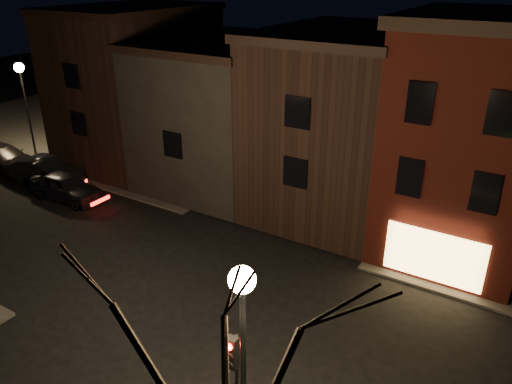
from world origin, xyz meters
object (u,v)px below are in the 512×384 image
Objects in this scene: traffic_signal at (235,379)px; parked_car_b at (46,171)px; street_lamp_far at (22,85)px; parked_car_a at (66,187)px; parked_car_c at (3,158)px; street_lamp_near at (243,323)px.

parked_car_b is (-20.35, 9.44, -2.00)m from traffic_signal.
street_lamp_far is at bearing 54.46° from parked_car_b.
street_lamp_far is at bearing 154.55° from traffic_signal.
parked_car_b is at bearing 70.86° from parked_car_a.
traffic_signal is 0.83× the size of parked_car_b.
street_lamp_far is 1.32× the size of parked_car_b.
traffic_signal is (24.60, -11.71, -2.37)m from street_lamp_far.
street_lamp_far is 4.95m from parked_car_c.
parked_car_c is at bearing 159.24° from traffic_signal.
street_lamp_far is 27.35m from traffic_signal.
street_lamp_near is 1.40× the size of parked_car_a.
street_lamp_far is 1.60× the size of traffic_signal.
street_lamp_near reaches higher than parked_car_c.
parked_car_a is 0.94× the size of parked_car_b.
street_lamp_near reaches higher than traffic_signal.
street_lamp_far reaches higher than parked_car_b.
parked_car_b is at bearing 154.65° from street_lamp_near.
parked_car_a is (-17.45, 8.55, -2.02)m from traffic_signal.
traffic_signal is 26.41m from parked_car_c.
street_lamp_far reaches higher than parked_car_c.
traffic_signal is at bearing 140.63° from street_lamp_near.
parked_car_c is at bearing 83.95° from parked_car_b.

